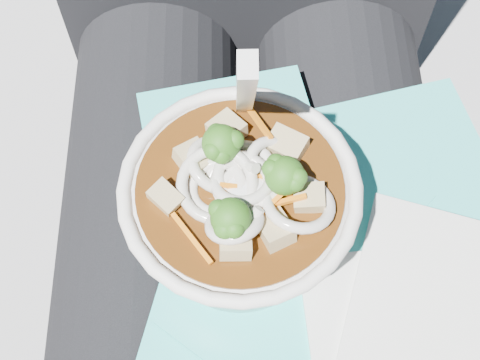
{
  "coord_description": "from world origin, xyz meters",
  "views": [
    {
      "loc": [
        -0.02,
        -0.18,
        1.09
      ],
      "look_at": [
        -0.01,
        -0.0,
        0.74
      ],
      "focal_mm": 50.0,
      "sensor_mm": 36.0,
      "label": 1
    }
  ],
  "objects_px": {
    "stone_ledge": "(246,246)",
    "udon_bowl": "(240,208)",
    "plastic_bag": "(314,271)",
    "lap": "(254,275)",
    "person_body": "(251,167)"
  },
  "relations": [
    {
      "from": "stone_ledge",
      "to": "udon_bowl",
      "type": "relative_size",
      "value": 5.03
    },
    {
      "from": "plastic_bag",
      "to": "stone_ledge",
      "type": "bearing_deg",
      "value": 103.03
    },
    {
      "from": "lap",
      "to": "udon_bowl",
      "type": "distance_m",
      "value": 0.15
    },
    {
      "from": "lap",
      "to": "person_body",
      "type": "xyz_separation_m",
      "value": [
        0.0,
        0.09,
        0.02
      ]
    },
    {
      "from": "plastic_bag",
      "to": "udon_bowl",
      "type": "bearing_deg",
      "value": 157.03
    },
    {
      "from": "plastic_bag",
      "to": "udon_bowl",
      "type": "height_order",
      "value": "udon_bowl"
    },
    {
      "from": "udon_bowl",
      "to": "stone_ledge",
      "type": "bearing_deg",
      "value": 85.79
    },
    {
      "from": "lap",
      "to": "person_body",
      "type": "bearing_deg",
      "value": 90.0
    },
    {
      "from": "stone_ledge",
      "to": "lap",
      "type": "xyz_separation_m",
      "value": [
        0.0,
        -0.15,
        0.32
      ]
    },
    {
      "from": "stone_ledge",
      "to": "person_body",
      "type": "distance_m",
      "value": 0.34
    },
    {
      "from": "stone_ledge",
      "to": "lap",
      "type": "relative_size",
      "value": 2.08
    },
    {
      "from": "stone_ledge",
      "to": "plastic_bag",
      "type": "height_order",
      "value": "plastic_bag"
    },
    {
      "from": "person_body",
      "to": "plastic_bag",
      "type": "relative_size",
      "value": 2.9
    },
    {
      "from": "plastic_bag",
      "to": "person_body",
      "type": "bearing_deg",
      "value": 108.98
    },
    {
      "from": "lap",
      "to": "stone_ledge",
      "type": "bearing_deg",
      "value": 90.0
    }
  ]
}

